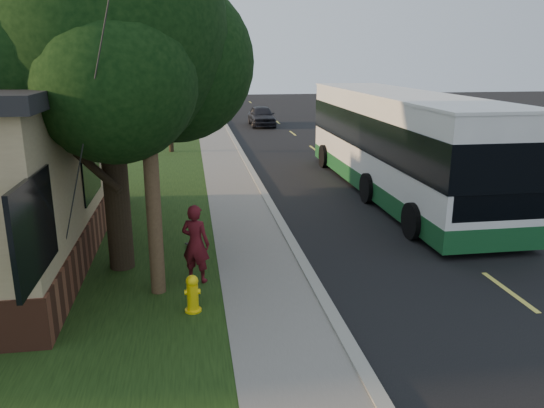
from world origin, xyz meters
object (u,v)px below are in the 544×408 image
Objects in this scene: utility_pole at (144,65)px; skateboard_main at (196,248)px; traffic_signal at (226,77)px; distant_car at (262,116)px; fire_hydrant at (193,294)px; bare_tree_far at (182,96)px; transit_bus at (398,141)px; skateboarder at (196,244)px; leafy_tree at (106,38)px; bare_tree_near at (169,111)px.

utility_pole is 10.75× the size of skateboard_main.
distant_car is at bearing -70.90° from traffic_signal.
fire_hydrant is 30.04m from bare_tree_far.
transit_bus is 7.68× the size of skateboarder.
leafy_tree is at bearing -10.20° from skateboarder.
utility_pole reaches higher than traffic_signal.
traffic_signal is 1.32× the size of distant_car.
leafy_tree is 1.87× the size of distant_car.
bare_tree_near reaches higher than distant_car.
bare_tree_near is 11.86m from distant_car.
utility_pole is 2.17× the size of distant_car.
traffic_signal reaches higher than transit_bus.
distant_car is (-2.18, 19.77, -1.20)m from transit_bus.
fire_hydrant is at bearing -91.71° from skateboard_main.
utility_pole reaches higher than fire_hydrant.
utility_pole reaches higher than distant_car.
skateboarder is (-3.00, -32.58, -2.23)m from traffic_signal.
bare_tree_near is (0.67, 15.35, -3.02)m from leafy_tree.
skateboarder is at bearing -36.39° from leafy_tree.
leafy_tree is 4.52× the size of skateboarder.
bare_tree_far is 0.30× the size of transit_bus.
traffic_signal is 6.52× the size of skateboard_main.
distant_car is at bearing 79.64° from fire_hydrant.
skateboarder is (1.67, -1.23, -4.23)m from leafy_tree.
leafy_tree is 26.70m from distant_car.
fire_hydrant is 11.19m from transit_bus.
skateboard_main is at bearing -86.09° from bare_tree_near.
traffic_signal reaches higher than bare_tree_far.
bare_tree_near is at bearing 87.50° from leafy_tree.
bare_tree_near is at bearing 130.38° from transit_bus.
fire_hydrant reaches higher than skateboard_main.
transit_bus is at bearing 42.45° from utility_pole.
fire_hydrant is 0.43× the size of skateboarder.
leafy_tree is 1.42× the size of traffic_signal.
skateboard_main is (0.50, -26.64, -1.87)m from bare_tree_far.
transit_bus is (8.89, 5.69, -3.26)m from leafy_tree.
traffic_signal is 26.04m from transit_bus.
leafy_tree is at bearing -156.96° from skateboard_main.
utility_pole is (-0.71, 0.99, 4.20)m from fire_hydrant.
bare_tree_far is (-0.40, 30.00, 1.57)m from fire_hydrant.
distant_car is at bearing -74.50° from skateboarder.
utility_pole is at bearing -108.80° from skateboard_main.
distant_car is (5.04, 24.75, 0.58)m from skateboard_main.
bare_tree_near is 14.81m from skateboard_main.
traffic_signal is at bearing 109.81° from distant_car.
skateboarder is (1.00, -16.58, -1.22)m from bare_tree_near.
traffic_signal reaches higher than distant_car.
utility_pole is 0.68× the size of transit_bus.
utility_pole is at bearing -89.34° from bare_tree_near.
bare_tree_near is (-0.90, 18.00, 1.72)m from fire_hydrant.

